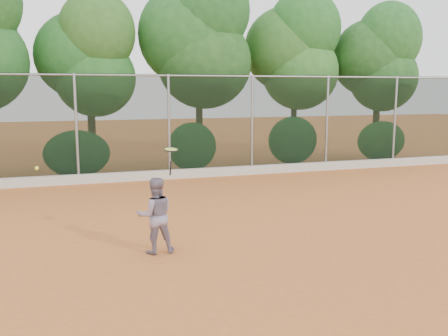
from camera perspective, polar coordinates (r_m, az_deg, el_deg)
name	(u,v)px	position (r m, az deg, el deg)	size (l,w,h in m)	color
ground	(239,234)	(10.60, 1.69, -7.50)	(80.00, 80.00, 0.00)	#C2672D
concrete_curb	(171,174)	(16.99, -6.08, -0.72)	(24.00, 0.20, 0.30)	beige
tennis_player	(155,215)	(9.31, -7.85, -5.39)	(0.69, 0.54, 1.42)	slate
chainlink_fence	(169,123)	(16.96, -6.31, 5.08)	(24.09, 0.09, 3.50)	black
foliage_backdrop	(142,50)	(18.82, -9.38, 13.16)	(23.70, 3.63, 7.55)	#44281A
tennis_racket	(171,152)	(9.07, -6.09, 1.88)	(0.32, 0.31, 0.52)	black
tennis_ball_in_flight	(37,168)	(9.54, -20.61, -0.02)	(0.07, 0.07, 0.07)	#E7F537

